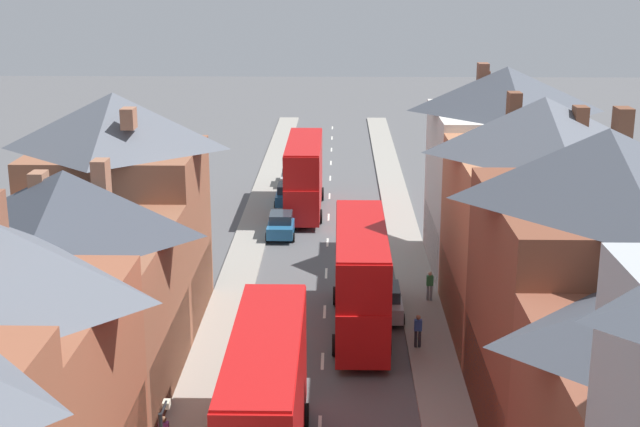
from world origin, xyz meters
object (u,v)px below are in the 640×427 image
(double_decker_bus_mid_street, at_px, (304,174))
(car_parked_left_b, at_px, (292,176))
(double_decker_bus_lead, at_px, (266,403))
(double_decker_bus_far_approaching, at_px, (360,276))
(car_mid_black, at_px, (288,194))
(pedestrian_far_right, at_px, (430,284))
(car_mid_white, at_px, (281,224))
(pedestrian_far_left, at_px, (418,329))
(car_near_blue, at_px, (385,301))

(double_decker_bus_mid_street, relative_size, car_parked_left_b, 2.69)
(double_decker_bus_lead, relative_size, double_decker_bus_far_approaching, 1.00)
(car_mid_black, distance_m, pedestrian_far_right, 21.68)
(car_mid_white, bearing_deg, pedestrian_far_right, -53.83)
(car_mid_white, distance_m, pedestrian_far_left, 19.51)
(pedestrian_far_right, bearing_deg, pedestrian_far_left, -100.66)
(car_near_blue, relative_size, car_parked_left_b, 1.02)
(double_decker_bus_lead, distance_m, double_decker_bus_far_approaching, 13.57)
(double_decker_bus_mid_street, relative_size, car_mid_black, 2.62)
(pedestrian_far_left, height_order, pedestrian_far_right, same)
(car_parked_left_b, xyz_separation_m, car_mid_white, (0.00, -14.11, 0.04))
(car_mid_black, bearing_deg, double_decker_bus_far_approaching, -78.29)
(car_parked_left_b, bearing_deg, double_decker_bus_mid_street, -80.85)
(double_decker_bus_lead, height_order, double_decker_bus_far_approaching, same)
(double_decker_bus_lead, height_order, pedestrian_far_left, double_decker_bus_lead)
(pedestrian_far_left, bearing_deg, double_decker_bus_far_approaching, 138.69)
(car_near_blue, bearing_deg, pedestrian_far_right, 38.00)
(car_mid_black, xyz_separation_m, pedestrian_far_right, (8.70, -19.85, 0.20))
(car_mid_white, xyz_separation_m, pedestrian_far_left, (7.55, -17.99, 0.19))
(double_decker_bus_lead, relative_size, car_mid_black, 2.62)
(double_decker_bus_lead, height_order, car_mid_black, double_decker_bus_lead)
(car_near_blue, height_order, pedestrian_far_right, pedestrian_far_right)
(double_decker_bus_mid_street, bearing_deg, pedestrian_far_right, -67.62)
(double_decker_bus_far_approaching, xyz_separation_m, car_mid_white, (-4.89, 15.65, -1.97))
(car_near_blue, distance_m, car_parked_left_b, 28.64)
(double_decker_bus_lead, xyz_separation_m, car_parked_left_b, (-1.29, 42.84, -2.01))
(double_decker_bus_mid_street, distance_m, pedestrian_far_right, 19.54)
(car_parked_left_b, height_order, car_mid_white, car_mid_white)
(car_near_blue, distance_m, pedestrian_far_right, 3.18)
(double_decker_bus_lead, distance_m, car_near_blue, 15.79)
(car_mid_white, relative_size, pedestrian_far_left, 2.68)
(double_decker_bus_lead, height_order, pedestrian_far_right, double_decker_bus_lead)
(double_decker_bus_far_approaching, bearing_deg, car_near_blue, 53.89)
(car_mid_black, relative_size, car_parked_left_b, 1.03)
(car_mid_black, bearing_deg, double_decker_bus_mid_street, -55.20)
(double_decker_bus_mid_street, bearing_deg, car_mid_black, 124.80)
(car_mid_white, bearing_deg, car_parked_left_b, 90.00)
(car_parked_left_b, bearing_deg, pedestrian_far_left, -76.76)
(car_mid_black, distance_m, car_mid_white, 7.95)
(car_parked_left_b, bearing_deg, pedestrian_far_right, -71.50)
(double_decker_bus_mid_street, distance_m, car_mid_white, 6.53)
(car_parked_left_b, height_order, pedestrian_far_left, pedestrian_far_left)
(double_decker_bus_far_approaching, bearing_deg, car_parked_left_b, 99.33)
(car_parked_left_b, bearing_deg, car_mid_black, -90.00)
(double_decker_bus_mid_street, xyz_separation_m, car_near_blue, (4.91, -19.95, -1.96))
(double_decker_bus_far_approaching, xyz_separation_m, pedestrian_far_left, (2.66, -2.34, -1.78))
(double_decker_bus_far_approaching, bearing_deg, double_decker_bus_lead, -105.39)
(car_mid_black, relative_size, car_mid_white, 0.96)
(double_decker_bus_lead, relative_size, car_mid_white, 2.51)
(double_decker_bus_far_approaching, relative_size, pedestrian_far_left, 6.71)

